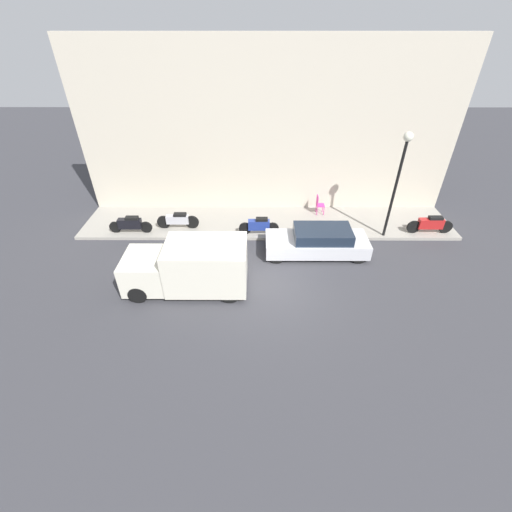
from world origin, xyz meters
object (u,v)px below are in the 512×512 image
Objects in this scene: motorcycle_black at (130,224)px; streetlamp at (401,167)px; parked_car at (318,242)px; delivery_van at (188,267)px; cafe_chair at (319,204)px; scooter_silver at (178,220)px; motorcycle_red at (431,224)px; motorcycle_blue at (259,225)px.

motorcycle_black is 0.42× the size of streetlamp.
delivery_van is (-2.25, 5.08, 0.37)m from parked_car.
delivery_van is 7.92m from cafe_chair.
parked_car is 5.57m from delivery_van.
motorcycle_red is at bearing -91.98° from scooter_silver.
cafe_chair reaches higher than scooter_silver.
motorcycle_black is at bearing 80.05° from parked_car.
motorcycle_black is (1.47, 8.40, -0.01)m from parked_car.
motorcycle_red is 2.13× the size of cafe_chair.
streetlamp reaches higher than scooter_silver.
delivery_van is at bearing -163.74° from scooter_silver.
motorcycle_blue is at bearing 123.23° from cafe_chair.
streetlamp is at bearing -127.46° from cafe_chair.
motorcycle_black is at bearing 101.78° from cafe_chair.
motorcycle_blue is at bearing -97.65° from scooter_silver.
parked_car is 6.56m from scooter_silver.
streetlamp reaches higher than parked_car.
parked_car reaches higher than cafe_chair.
parked_car is 2.83m from motorcycle_blue.
delivery_van is 2.26× the size of motorcycle_black.
delivery_van is 2.43× the size of motorcycle_blue.
parked_car is at bearing -118.78° from motorcycle_blue.
motorcycle_red is at bearing -70.42° from delivery_van.
scooter_silver is 0.42× the size of streetlamp.
motorcycle_red is (0.11, -7.86, 0.02)m from motorcycle_blue.
delivery_van is 0.96× the size of streetlamp.
motorcycle_blue is (-0.51, -3.80, 0.01)m from scooter_silver.
motorcycle_blue is 3.60m from cafe_chair.
cafe_chair reaches higher than motorcycle_red.
parked_car is at bearing 105.30° from motorcycle_red.
delivery_van is at bearing 113.88° from parked_car.
motorcycle_red is (3.72, -10.46, -0.37)m from delivery_van.
streetlamp is (-0.22, -11.63, 2.81)m from motorcycle_black.
streetlamp is at bearing -93.72° from scooter_silver.
streetlamp is (-0.22, 2.14, 2.79)m from motorcycle_red.
motorcycle_red is at bearing -84.23° from streetlamp.
parked_car is at bearing -106.61° from scooter_silver.
scooter_silver is at bearing 82.35° from motorcycle_blue.
parked_car reaches higher than scooter_silver.
motorcycle_red is at bearing -74.70° from parked_car.
scooter_silver is at bearing 88.02° from motorcycle_red.
parked_car is 2.18× the size of motorcycle_black.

